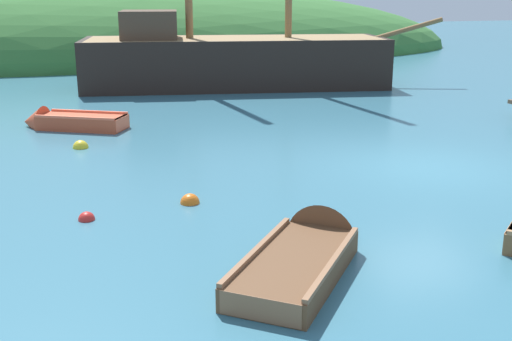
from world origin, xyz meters
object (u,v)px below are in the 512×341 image
(sailing_ship, at_px, (232,67))
(buoy_orange, at_px, (190,203))
(buoy_yellow, at_px, (81,148))
(rowboat_portside, at_px, (69,123))
(rowboat_far, at_px, (306,256))
(buoy_red, at_px, (87,220))

(sailing_ship, distance_m, buoy_orange, 15.01)
(sailing_ship, xyz_separation_m, buoy_orange, (-4.54, -14.29, -0.81))
(buoy_orange, xyz_separation_m, buoy_yellow, (-1.86, 5.12, 0.00))
(buoy_orange, distance_m, buoy_yellow, 5.45)
(sailing_ship, relative_size, rowboat_portside, 4.68)
(sailing_ship, distance_m, rowboat_far, 17.86)
(buoy_orange, bearing_deg, rowboat_far, -70.75)
(buoy_red, xyz_separation_m, buoy_yellow, (0.07, 5.50, 0.00))
(sailing_ship, height_order, rowboat_far, sailing_ship)
(buoy_orange, relative_size, buoy_yellow, 0.93)
(rowboat_portside, distance_m, buoy_yellow, 2.60)
(rowboat_portside, distance_m, buoy_red, 8.09)
(buoy_red, bearing_deg, buoy_yellow, 89.28)
(rowboat_far, distance_m, buoy_orange, 3.42)
(rowboat_portside, bearing_deg, rowboat_far, 135.03)
(buoy_yellow, bearing_deg, rowboat_portside, 95.61)
(rowboat_far, xyz_separation_m, buoy_red, (-3.05, 2.86, -0.11))
(sailing_ship, relative_size, rowboat_far, 4.60)
(rowboat_portside, xyz_separation_m, rowboat_far, (3.24, -10.94, -0.03))
(buoy_yellow, bearing_deg, buoy_red, -90.72)
(rowboat_portside, height_order, buoy_orange, rowboat_portside)
(buoy_orange, bearing_deg, buoy_red, -168.99)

